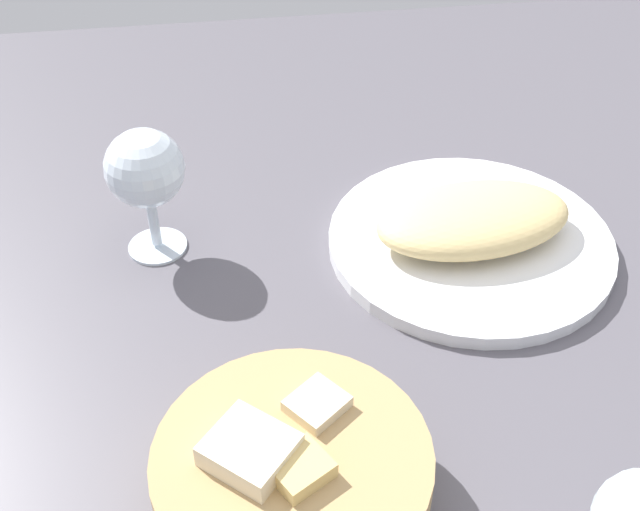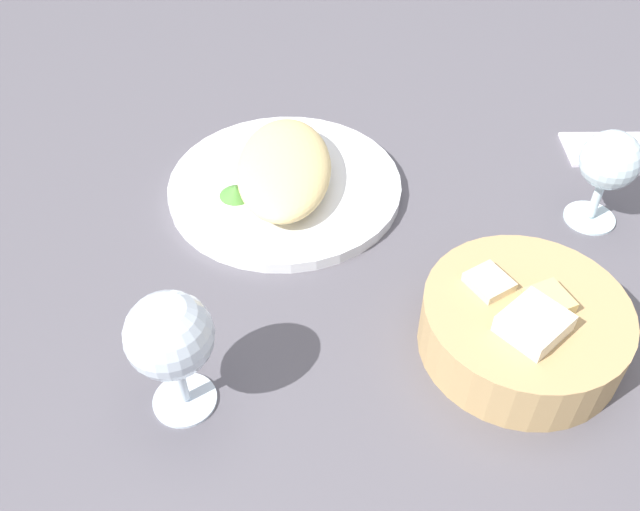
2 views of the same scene
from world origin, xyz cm
name	(u,v)px [view 2 (image 2 of 2)]	position (x,y,z in cm)	size (l,w,h in cm)	color
ground_plane	(392,253)	(0.00, 0.00, -1.00)	(140.00, 140.00, 2.00)	#545159
plate	(285,186)	(-8.18, -13.16, 0.70)	(27.57, 27.57, 1.40)	white
omelette	(284,168)	(-8.18, -13.16, 3.49)	(19.19, 10.95, 4.17)	#E1C580
lettuce_garnish	(236,191)	(-5.09, -18.37, 2.04)	(3.90, 3.90, 1.29)	#478234
bread_basket	(523,326)	(12.37, 12.31, 3.02)	(18.97, 18.97, 7.42)	tan
wine_glass_near	(170,339)	(21.99, -17.60, 8.80)	(7.35, 7.35, 12.97)	silver
wine_glass_far	(609,165)	(-7.21, 22.19, 7.70)	(6.43, 6.43, 11.54)	silver
folded_napkin	(609,148)	(-21.03, 26.72, 0.40)	(11.00, 7.00, 0.80)	white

